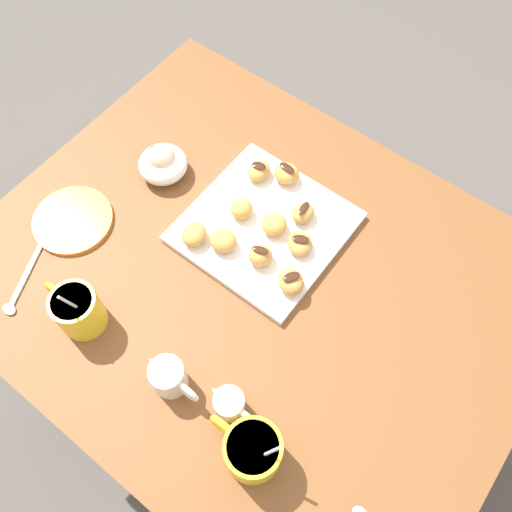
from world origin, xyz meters
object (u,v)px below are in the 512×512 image
at_px(beignet_6, 304,214).
at_px(beignet_9, 259,171).
at_px(cream_pitcher_white, 169,377).
at_px(beignet_5, 223,241).
at_px(saucer_orange_left, 73,220).
at_px(beignet_3, 300,244).
at_px(ice_cream_bowl, 163,163).
at_px(beignet_0, 291,281).
at_px(beignet_4, 194,234).
at_px(beignet_2, 241,209).
at_px(chocolate_sauce_pitcher, 230,404).
at_px(coffee_mug_yellow_left, 252,450).
at_px(beignet_8, 260,255).
at_px(beignet_7, 287,174).
at_px(pastry_plate_square, 265,227).
at_px(dining_table, 255,303).
at_px(beignet_1, 274,224).
at_px(coffee_mug_yellow_right, 77,309).

bearing_deg(beignet_6, beignet_9, -12.33).
distance_m(cream_pitcher_white, beignet_5, 0.28).
xyz_separation_m(saucer_orange_left, beignet_3, (-0.40, -0.22, 0.03)).
xyz_separation_m(ice_cream_bowl, beignet_6, (-0.30, -0.08, -0.00)).
relative_size(beignet_0, beignet_4, 1.00).
bearing_deg(cream_pitcher_white, ice_cream_bowl, -46.56).
bearing_deg(beignet_2, chocolate_sauce_pitcher, 125.17).
distance_m(coffee_mug_yellow_left, beignet_8, 0.35).
height_order(coffee_mug_yellow_left, beignet_0, coffee_mug_yellow_left).
xyz_separation_m(beignet_0, beignet_7, (0.15, -0.19, 0.00)).
bearing_deg(beignet_9, beignet_2, 107.03).
bearing_deg(beignet_9, beignet_4, 87.81).
distance_m(beignet_3, beignet_6, 0.07).
relative_size(pastry_plate_square, beignet_8, 6.41).
height_order(dining_table, beignet_8, beignet_8).
height_order(saucer_orange_left, beignet_6, beignet_6).
height_order(chocolate_sauce_pitcher, beignet_1, chocolate_sauce_pitcher).
height_order(saucer_orange_left, beignet_4, beignet_4).
height_order(coffee_mug_yellow_right, beignet_0, coffee_mug_yellow_right).
bearing_deg(beignet_8, chocolate_sauce_pitcher, 116.83).
bearing_deg(beignet_4, beignet_1, -134.47).
xyz_separation_m(pastry_plate_square, beignet_5, (0.04, 0.09, 0.03)).
height_order(beignet_7, beignet_8, beignet_8).
relative_size(beignet_2, beignet_3, 0.83).
distance_m(coffee_mug_yellow_left, beignet_5, 0.39).
distance_m(saucer_orange_left, beignet_3, 0.46).
bearing_deg(beignet_4, beignet_8, -162.78).
bearing_deg(beignet_4, coffee_mug_yellow_left, 143.19).
bearing_deg(ice_cream_bowl, beignet_3, -177.09).
bearing_deg(beignet_3, ice_cream_bowl, 2.91).
height_order(cream_pitcher_white, ice_cream_bowl, ice_cream_bowl).
xyz_separation_m(coffee_mug_yellow_right, saucer_orange_left, (0.17, -0.14, -0.04)).
relative_size(pastry_plate_square, beignet_5, 5.57).
height_order(ice_cream_bowl, beignet_2, ice_cream_bowl).
distance_m(dining_table, beignet_0, 0.18).
height_order(coffee_mug_yellow_right, beignet_8, coffee_mug_yellow_right).
bearing_deg(beignet_8, beignet_9, -52.05).
height_order(ice_cream_bowl, beignet_3, ice_cream_bowl).
bearing_deg(pastry_plate_square, beignet_5, 67.23).
relative_size(ice_cream_bowl, beignet_3, 1.90).
height_order(pastry_plate_square, chocolate_sauce_pitcher, chocolate_sauce_pitcher).
bearing_deg(beignet_5, chocolate_sauce_pitcher, 131.01).
bearing_deg(beignet_8, cream_pitcher_white, 93.94).
bearing_deg(beignet_2, cream_pitcher_white, 108.25).
bearing_deg(beignet_3, beignet_1, -2.92).
height_order(beignet_4, beignet_5, beignet_5).
height_order(beignet_1, beignet_8, beignet_8).
relative_size(saucer_orange_left, beignet_5, 3.03).
bearing_deg(saucer_orange_left, beignet_7, -130.38).
bearing_deg(beignet_6, beignet_7, -34.53).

